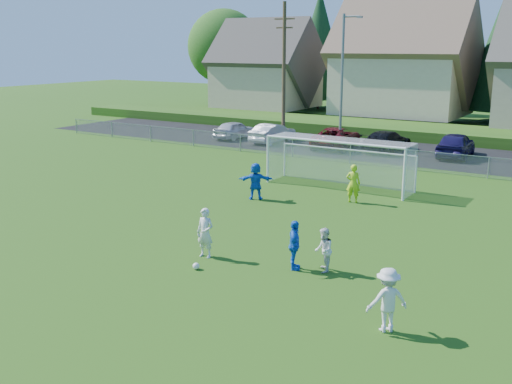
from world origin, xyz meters
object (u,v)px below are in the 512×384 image
player_white_b (324,250)px  car_b (273,133)px  soccer_ball (196,266)px  goalkeeper (353,183)px  car_a (235,130)px  car_c (336,138)px  player_blue_a (294,245)px  soccer_goal (341,155)px  player_blue_b (256,181)px  player_white_c (387,300)px  player_white_a (205,233)px  car_d (387,141)px  car_e (456,145)px

player_white_b → car_b: player_white_b is taller
soccer_ball → goalkeeper: (0.92, 10.53, 0.78)m
car_a → car_b: car_b is taller
car_c → car_b: bearing=-5.0°
player_blue_a → soccer_goal: soccer_goal is taller
soccer_goal → player_blue_b: bearing=-117.5°
player_white_c → player_white_a: bearing=-59.7°
player_blue_a → car_d: bearing=-12.1°
car_a → car_c: bearing=-175.3°
player_white_a → car_a: 26.49m
player_blue_b → player_white_b: bearing=104.3°
player_blue_b → car_d: bearing=-123.2°
soccer_ball → car_a: 27.66m
player_white_b → player_blue_a: size_ratio=0.88×
player_white_a → player_white_b: size_ratio=1.19×
car_a → car_e: bearing=-172.5°
player_white_b → car_d: player_white_b is taller
player_white_a → car_b: 24.72m
player_white_c → player_blue_a: size_ratio=1.03×
car_c → car_e: size_ratio=1.12×
car_a → car_c: car_c is taller
player_white_b → player_blue_b: size_ratio=0.83×
car_a → car_b: size_ratio=0.95×
player_white_a → player_blue_b: size_ratio=0.99×
soccer_ball → car_e: size_ratio=0.05×
player_white_a → car_e: 23.69m
car_c → car_e: bearing=178.7°
goalkeeper → soccer_goal: 3.20m
soccer_ball → car_d: bearing=96.0°
player_white_a → goalkeeper: bearing=79.2°
player_white_b → player_blue_a: (-0.87, -0.33, 0.10)m
player_white_c → player_blue_b: player_blue_b is taller
player_white_c → soccer_goal: bearing=-106.0°
soccer_ball → soccer_goal: 13.20m
car_e → soccer_goal: 11.96m
car_c → player_blue_a: bearing=103.4°
soccer_ball → player_white_a: 1.40m
car_a → car_c: 8.45m
car_a → car_c: size_ratio=0.75×
player_white_b → player_blue_b: bearing=-162.8°
player_white_a → car_b: size_ratio=0.41×
player_blue_b → car_b: player_blue_b is taller
player_white_c → car_e: 25.93m
car_a → soccer_goal: bearing=145.9°
player_white_c → player_blue_b: (-9.83, 9.51, 0.03)m
player_blue_a → car_b: bearing=6.9°
car_d → car_c: bearing=16.2°
car_a → car_e: 16.42m
player_white_a → car_d: size_ratio=0.36×
car_a → car_e: (16.39, 1.06, 0.12)m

